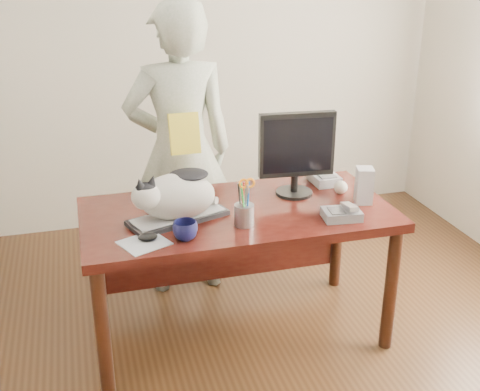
% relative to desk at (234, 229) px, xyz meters
% --- Properties ---
extents(room, '(4.50, 4.50, 4.50)m').
position_rel_desk_xyz_m(room, '(0.00, -0.68, 0.75)').
color(room, black).
rests_on(room, ground).
extents(desk, '(1.60, 0.80, 0.75)m').
position_rel_desk_xyz_m(desk, '(0.00, 0.00, 0.00)').
color(desk, black).
rests_on(desk, ground).
extents(keyboard, '(0.53, 0.34, 0.03)m').
position_rel_desk_xyz_m(keyboard, '(-0.32, -0.12, 0.16)').
color(keyboard, black).
rests_on(keyboard, desk).
extents(cat, '(0.47, 0.35, 0.28)m').
position_rel_desk_xyz_m(cat, '(-0.33, -0.13, 0.29)').
color(cat, silver).
rests_on(cat, keyboard).
extents(monitor, '(0.41, 0.22, 0.46)m').
position_rel_desk_xyz_m(monitor, '(0.36, 0.03, 0.41)').
color(monitor, black).
rests_on(monitor, desk).
extents(pen_cup, '(0.10, 0.10, 0.25)m').
position_rel_desk_xyz_m(pen_cup, '(-0.02, -0.27, 0.22)').
color(pen_cup, gray).
rests_on(pen_cup, desk).
extents(mousepad, '(0.26, 0.25, 0.00)m').
position_rel_desk_xyz_m(mousepad, '(-0.51, -0.33, 0.15)').
color(mousepad, '#B7BDC4').
rests_on(mousepad, desk).
extents(mouse, '(0.11, 0.09, 0.04)m').
position_rel_desk_xyz_m(mouse, '(-0.49, -0.31, 0.17)').
color(mouse, black).
rests_on(mouse, mousepad).
extents(coffee_mug, '(0.16, 0.16, 0.09)m').
position_rel_desk_xyz_m(coffee_mug, '(-0.32, -0.34, 0.19)').
color(coffee_mug, '#0D0E36').
rests_on(coffee_mug, desk).
extents(phone, '(0.20, 0.16, 0.08)m').
position_rel_desk_xyz_m(phone, '(0.48, -0.32, 0.18)').
color(phone, slate).
rests_on(phone, desk).
extents(speaker, '(0.11, 0.12, 0.19)m').
position_rel_desk_xyz_m(speaker, '(0.67, -0.16, 0.24)').
color(speaker, '#A6A6A8').
rests_on(speaker, desk).
extents(baseball, '(0.07, 0.07, 0.07)m').
position_rel_desk_xyz_m(baseball, '(0.61, -0.02, 0.19)').
color(baseball, silver).
rests_on(baseball, desk).
extents(book_stack, '(0.23, 0.19, 0.07)m').
position_rel_desk_xyz_m(book_stack, '(-0.24, 0.25, 0.18)').
color(book_stack, '#4C1914').
rests_on(book_stack, desk).
extents(calculator, '(0.15, 0.19, 0.06)m').
position_rel_desk_xyz_m(calculator, '(0.59, 0.16, 0.17)').
color(calculator, slate).
rests_on(calculator, desk).
extents(person, '(0.65, 0.43, 1.78)m').
position_rel_desk_xyz_m(person, '(-0.18, 0.53, 0.29)').
color(person, beige).
rests_on(person, ground).
extents(held_book, '(0.17, 0.10, 0.23)m').
position_rel_desk_xyz_m(held_book, '(-0.18, 0.36, 0.45)').
color(held_book, yellow).
rests_on(held_book, person).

